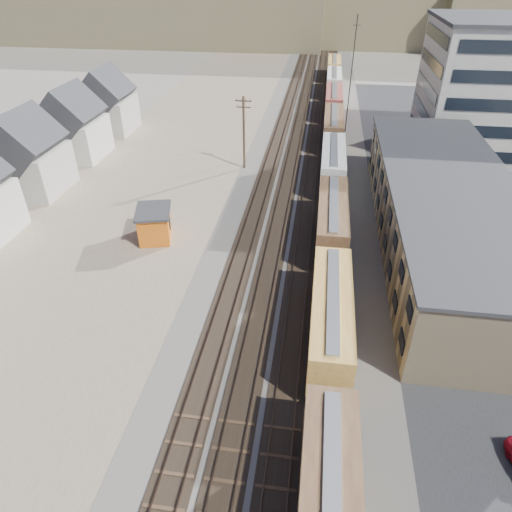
# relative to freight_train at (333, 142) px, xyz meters

# --- Properties ---
(ground) EXTENTS (300.00, 300.00, 0.00)m
(ground) POSITION_rel_freight_train_xyz_m (-3.80, -46.53, -2.79)
(ground) COLOR #6B6356
(ground) RESTS_ON ground
(ballast_bed) EXTENTS (18.00, 200.00, 0.06)m
(ballast_bed) POSITION_rel_freight_train_xyz_m (-3.80, 3.47, -2.76)
(ballast_bed) COLOR #4C4742
(ballast_bed) RESTS_ON ground
(dirt_yard) EXTENTS (24.00, 180.00, 0.03)m
(dirt_yard) POSITION_rel_freight_train_xyz_m (-23.80, -6.53, -2.78)
(dirt_yard) COLOR #715D4E
(dirt_yard) RESTS_ON ground
(asphalt_lot) EXTENTS (26.00, 120.00, 0.04)m
(asphalt_lot) POSITION_rel_freight_train_xyz_m (18.20, -11.53, -2.77)
(asphalt_lot) COLOR #232326
(asphalt_lot) RESTS_ON ground
(rail_tracks) EXTENTS (11.40, 200.00, 0.24)m
(rail_tracks) POSITION_rel_freight_train_xyz_m (-4.35, 3.47, -2.68)
(rail_tracks) COLOR black
(rail_tracks) RESTS_ON ground
(freight_train) EXTENTS (3.00, 119.74, 4.46)m
(freight_train) POSITION_rel_freight_train_xyz_m (0.00, 0.00, 0.00)
(freight_train) COLOR black
(freight_train) RESTS_ON ground
(warehouse) EXTENTS (12.40, 40.40, 7.25)m
(warehouse) POSITION_rel_freight_train_xyz_m (11.18, -21.53, 0.86)
(warehouse) COLOR tan
(warehouse) RESTS_ON ground
(office_tower) EXTENTS (22.60, 18.60, 18.45)m
(office_tower) POSITION_rel_freight_train_xyz_m (24.15, 8.42, 6.47)
(office_tower) COLOR #9E998E
(office_tower) RESTS_ON ground
(utility_pole_north) EXTENTS (2.20, 0.32, 10.00)m
(utility_pole_north) POSITION_rel_freight_train_xyz_m (-12.30, -4.53, 2.50)
(utility_pole_north) COLOR #382619
(utility_pole_north) RESTS_ON ground
(radio_mast) EXTENTS (1.20, 0.16, 18.00)m
(radio_mast) POSITION_rel_freight_train_xyz_m (2.20, 13.47, 6.33)
(radio_mast) COLOR black
(radio_mast) RESTS_ON ground
(maintenance_shed) EXTENTS (4.60, 5.34, 3.37)m
(maintenance_shed) POSITION_rel_freight_train_xyz_m (-18.56, -24.74, -1.07)
(maintenance_shed) COLOR #CF5F13
(maintenance_shed) RESTS_ON ground
(parked_car_blue) EXTENTS (6.22, 6.40, 1.70)m
(parked_car_blue) POSITION_rel_freight_train_xyz_m (21.32, 9.57, -1.94)
(parked_car_blue) COLOR navy
(parked_car_blue) RESTS_ON ground
(parked_car_far) EXTENTS (1.80, 4.17, 1.40)m
(parked_car_far) POSITION_rel_freight_train_xyz_m (23.95, 10.41, -2.09)
(parked_car_far) COLOR silver
(parked_car_far) RESTS_ON ground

